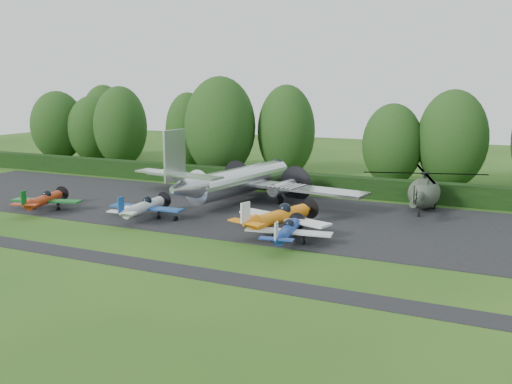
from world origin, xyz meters
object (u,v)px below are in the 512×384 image
at_px(light_plane_blue, 287,231).
at_px(helicopter, 424,190).
at_px(transport_plane, 239,180).
at_px(light_plane_orange, 279,217).
at_px(light_plane_white, 144,207).
at_px(light_plane_red, 44,200).

distance_m(light_plane_blue, helicopter, 16.83).
relative_size(light_plane_blue, helicopter, 0.52).
xyz_separation_m(transport_plane, light_plane_orange, (7.72, -8.52, -0.92)).
height_order(light_plane_white, helicopter, helicopter).
distance_m(transport_plane, light_plane_orange, 11.54).
bearing_deg(light_plane_red, helicopter, 40.69).
relative_size(transport_plane, light_plane_orange, 2.94).
xyz_separation_m(light_plane_red, light_plane_blue, (23.62, -0.83, -0.02)).
xyz_separation_m(transport_plane, helicopter, (16.35, 4.07, -0.33)).
xyz_separation_m(light_plane_orange, helicopter, (8.63, 12.59, 0.59)).
bearing_deg(helicopter, light_plane_orange, -122.72).
height_order(light_plane_blue, helicopter, helicopter).
distance_m(light_plane_white, light_plane_blue, 13.86).
relative_size(light_plane_red, light_plane_blue, 1.02).
xyz_separation_m(light_plane_white, light_plane_blue, (13.71, -2.02, -0.07)).
bearing_deg(transport_plane, light_plane_white, -123.38).
distance_m(transport_plane, light_plane_blue, 14.78).
relative_size(light_plane_white, light_plane_blue, 1.07).
bearing_deg(light_plane_orange, light_plane_white, 167.83).
height_order(light_plane_red, light_plane_orange, light_plane_orange).
height_order(light_plane_white, light_plane_orange, light_plane_orange).
bearing_deg(helicopter, light_plane_blue, -112.39).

